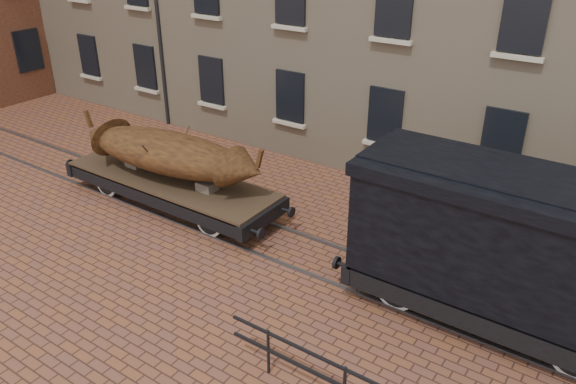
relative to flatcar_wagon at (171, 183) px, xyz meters
The scene contains 5 objects.
ground 3.37m from the flatcar_wagon, ahead, with size 90.00×90.00×0.00m, color brown.
rail_track 3.36m from the flatcar_wagon, ahead, with size 30.00×1.52×0.06m.
flatcar_wagon is the anchor object (origin of this frame).
iron_boat 0.98m from the flatcar_wagon, ahead, with size 6.32×2.18×1.52m.
goods_van 9.32m from the flatcar_wagon, ahead, with size 6.56×2.39×3.39m.
Camera 1 is at (7.78, -10.10, 7.79)m, focal length 35.00 mm.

